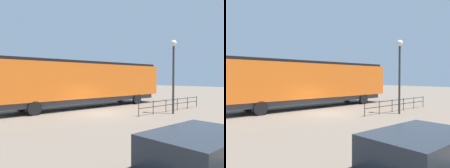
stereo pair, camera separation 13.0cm
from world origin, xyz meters
TOP-DOWN VIEW (x-y plane):
  - ground_plane at (0.00, 0.00)m, footprint 120.00×120.00m
  - locomotive at (-3.91, 1.94)m, footprint 2.98×17.91m
  - lamp_post at (3.92, 4.29)m, footprint 0.49×0.49m
  - platform_fence at (3.02, 5.43)m, footprint 0.05×8.46m

SIDE VIEW (x-z plane):
  - ground_plane at x=0.00m, z-range 0.00..0.00m
  - platform_fence at x=3.02m, z-range 0.16..1.23m
  - locomotive at x=-3.91m, z-range 0.25..4.66m
  - lamp_post at x=3.92m, z-range 1.13..6.98m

